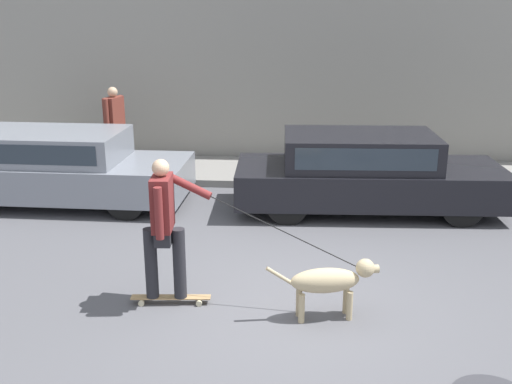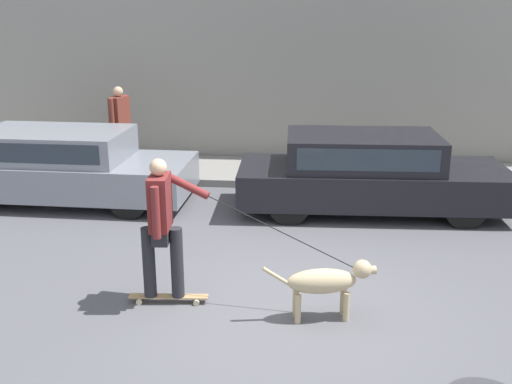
{
  "view_description": "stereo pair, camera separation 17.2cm",
  "coord_description": "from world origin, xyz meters",
  "px_view_note": "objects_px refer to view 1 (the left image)",
  "views": [
    {
      "loc": [
        0.18,
        -6.3,
        3.36
      ],
      "look_at": [
        -0.42,
        1.41,
        0.95
      ],
      "focal_mm": 42.0,
      "sensor_mm": 36.0,
      "label": 1
    },
    {
      "loc": [
        0.35,
        -6.29,
        3.36
      ],
      "look_at": [
        -0.42,
        1.41,
        0.95
      ],
      "focal_mm": 42.0,
      "sensor_mm": 36.0,
      "label": 2
    }
  ],
  "objects_px": {
    "dog": "(330,281)",
    "skateboarder": "(165,224)",
    "pedestrian_with_bag": "(114,124)",
    "parked_car_0": "(58,168)",
    "parked_car_1": "(366,173)"
  },
  "relations": [
    {
      "from": "dog",
      "to": "skateboarder",
      "type": "height_order",
      "value": "skateboarder"
    },
    {
      "from": "parked_car_0",
      "to": "pedestrian_with_bag",
      "type": "xyz_separation_m",
      "value": [
        0.45,
        1.91,
        0.42
      ]
    },
    {
      "from": "parked_car_1",
      "to": "dog",
      "type": "xyz_separation_m",
      "value": [
        -0.75,
        -3.79,
        -0.21
      ]
    },
    {
      "from": "parked_car_0",
      "to": "pedestrian_with_bag",
      "type": "relative_size",
      "value": 2.68
    },
    {
      "from": "pedestrian_with_bag",
      "to": "skateboarder",
      "type": "bearing_deg",
      "value": 126.85
    },
    {
      "from": "parked_car_1",
      "to": "dog",
      "type": "height_order",
      "value": "parked_car_1"
    },
    {
      "from": "parked_car_0",
      "to": "pedestrian_with_bag",
      "type": "distance_m",
      "value": 2.01
    },
    {
      "from": "parked_car_1",
      "to": "skateboarder",
      "type": "height_order",
      "value": "skateboarder"
    },
    {
      "from": "dog",
      "to": "parked_car_1",
      "type": "bearing_deg",
      "value": 67.75
    },
    {
      "from": "parked_car_0",
      "to": "dog",
      "type": "bearing_deg",
      "value": -38.42
    },
    {
      "from": "parked_car_1",
      "to": "pedestrian_with_bag",
      "type": "xyz_separation_m",
      "value": [
        -4.91,
        1.91,
        0.4
      ]
    },
    {
      "from": "parked_car_1",
      "to": "dog",
      "type": "relative_size",
      "value": 3.6
    },
    {
      "from": "parked_car_1",
      "to": "skateboarder",
      "type": "relative_size",
      "value": 1.67
    },
    {
      "from": "skateboarder",
      "to": "pedestrian_with_bag",
      "type": "xyz_separation_m",
      "value": [
        -2.29,
        5.52,
        0.06
      ]
    },
    {
      "from": "parked_car_0",
      "to": "skateboarder",
      "type": "relative_size",
      "value": 1.65
    }
  ]
}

